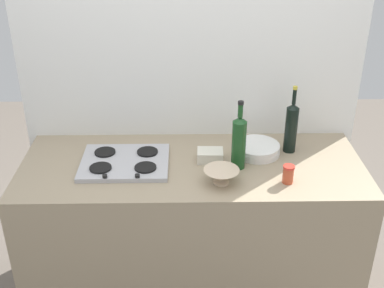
{
  "coord_description": "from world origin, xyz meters",
  "views": [
    {
      "loc": [
        -0.04,
        -2.23,
        2.2
      ],
      "look_at": [
        0.0,
        0.0,
        1.02
      ],
      "focal_mm": 46.15,
      "sensor_mm": 36.0,
      "label": 1
    }
  ],
  "objects_px": {
    "plate_stack": "(257,149)",
    "condiment_jar_front": "(288,174)",
    "butter_dish": "(210,156)",
    "wine_bottle_leftmost": "(291,127)",
    "stovetop_hob": "(125,162)",
    "mixing_bowl": "(221,176)",
    "wine_bottle_mid_left": "(239,141)"
  },
  "relations": [
    {
      "from": "plate_stack",
      "to": "condiment_jar_front",
      "type": "height_order",
      "value": "condiment_jar_front"
    },
    {
      "from": "butter_dish",
      "to": "wine_bottle_leftmost",
      "type": "bearing_deg",
      "value": 12.9
    },
    {
      "from": "plate_stack",
      "to": "condiment_jar_front",
      "type": "relative_size",
      "value": 2.7
    },
    {
      "from": "stovetop_hob",
      "to": "plate_stack",
      "type": "bearing_deg",
      "value": 8.44
    },
    {
      "from": "stovetop_hob",
      "to": "butter_dish",
      "type": "distance_m",
      "value": 0.45
    },
    {
      "from": "mixing_bowl",
      "to": "condiment_jar_front",
      "type": "relative_size",
      "value": 1.87
    },
    {
      "from": "plate_stack",
      "to": "wine_bottle_leftmost",
      "type": "relative_size",
      "value": 0.67
    },
    {
      "from": "butter_dish",
      "to": "condiment_jar_front",
      "type": "relative_size",
      "value": 1.44
    },
    {
      "from": "mixing_bowl",
      "to": "condiment_jar_front",
      "type": "bearing_deg",
      "value": -0.25
    },
    {
      "from": "wine_bottle_mid_left",
      "to": "stovetop_hob",
      "type": "bearing_deg",
      "value": 176.58
    },
    {
      "from": "stovetop_hob",
      "to": "plate_stack",
      "type": "xyz_separation_m",
      "value": [
        0.7,
        0.1,
        0.01
      ]
    },
    {
      "from": "condiment_jar_front",
      "to": "butter_dish",
      "type": "bearing_deg",
      "value": 148.87
    },
    {
      "from": "wine_bottle_leftmost",
      "to": "butter_dish",
      "type": "height_order",
      "value": "wine_bottle_leftmost"
    },
    {
      "from": "wine_bottle_leftmost",
      "to": "butter_dish",
      "type": "relative_size",
      "value": 2.8
    },
    {
      "from": "wine_bottle_leftmost",
      "to": "wine_bottle_mid_left",
      "type": "distance_m",
      "value": 0.34
    },
    {
      "from": "stovetop_hob",
      "to": "plate_stack",
      "type": "relative_size",
      "value": 1.8
    },
    {
      "from": "plate_stack",
      "to": "wine_bottle_leftmost",
      "type": "bearing_deg",
      "value": 9.48
    },
    {
      "from": "mixing_bowl",
      "to": "plate_stack",
      "type": "bearing_deg",
      "value": 53.93
    },
    {
      "from": "stovetop_hob",
      "to": "mixing_bowl",
      "type": "distance_m",
      "value": 0.53
    },
    {
      "from": "wine_bottle_mid_left",
      "to": "mixing_bowl",
      "type": "relative_size",
      "value": 2.1
    },
    {
      "from": "wine_bottle_mid_left",
      "to": "plate_stack",
      "type": "bearing_deg",
      "value": 50.23
    },
    {
      "from": "butter_dish",
      "to": "wine_bottle_mid_left",
      "type": "bearing_deg",
      "value": -26.33
    },
    {
      "from": "plate_stack",
      "to": "condiment_jar_front",
      "type": "distance_m",
      "value": 0.32
    },
    {
      "from": "wine_bottle_leftmost",
      "to": "butter_dish",
      "type": "xyz_separation_m",
      "value": [
        -0.44,
        -0.1,
        -0.12
      ]
    },
    {
      "from": "stovetop_hob",
      "to": "condiment_jar_front",
      "type": "distance_m",
      "value": 0.84
    },
    {
      "from": "wine_bottle_leftmost",
      "to": "condiment_jar_front",
      "type": "xyz_separation_m",
      "value": [
        -0.07,
        -0.32,
        -0.1
      ]
    },
    {
      "from": "stovetop_hob",
      "to": "butter_dish",
      "type": "height_order",
      "value": "butter_dish"
    },
    {
      "from": "stovetop_hob",
      "to": "wine_bottle_mid_left",
      "type": "relative_size",
      "value": 1.24
    },
    {
      "from": "wine_bottle_leftmost",
      "to": "condiment_jar_front",
      "type": "distance_m",
      "value": 0.35
    },
    {
      "from": "stovetop_hob",
      "to": "wine_bottle_mid_left",
      "type": "height_order",
      "value": "wine_bottle_mid_left"
    },
    {
      "from": "stovetop_hob",
      "to": "condiment_jar_front",
      "type": "bearing_deg",
      "value": -13.03
    },
    {
      "from": "butter_dish",
      "to": "condiment_jar_front",
      "type": "bearing_deg",
      "value": -31.13
    }
  ]
}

